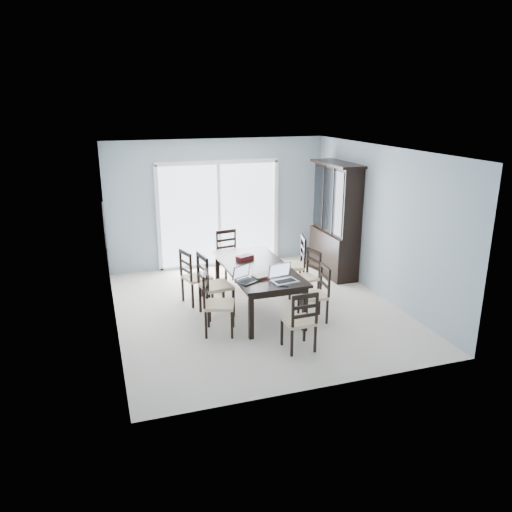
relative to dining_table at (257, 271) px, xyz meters
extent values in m
plane|color=beige|center=(0.00, 0.00, -0.67)|extent=(5.00, 5.00, 0.00)
plane|color=white|center=(0.00, 0.00, 1.93)|extent=(5.00, 5.00, 0.00)
cube|color=#8E9EAA|center=(0.00, 2.50, 0.63)|extent=(4.50, 0.02, 2.60)
cube|color=#8E9EAA|center=(-2.25, 0.00, 0.63)|extent=(0.02, 5.00, 2.60)
cube|color=#8E9EAA|center=(2.25, 0.00, 0.63)|extent=(0.02, 5.00, 2.60)
cube|color=gray|center=(0.00, 3.50, -0.72)|extent=(4.50, 2.00, 0.10)
cube|color=#99999E|center=(0.00, 4.50, -0.12)|extent=(4.50, 0.06, 1.10)
cube|color=black|center=(0.00, 0.00, 0.06)|extent=(1.00, 2.20, 0.04)
cube|color=black|center=(0.00, 0.00, 0.00)|extent=(0.88, 2.08, 0.10)
cube|color=black|center=(-0.42, -1.00, -0.33)|extent=(0.07, 0.07, 0.69)
cube|color=black|center=(0.42, -1.00, -0.33)|extent=(0.07, 0.07, 0.69)
cube|color=black|center=(-0.42, 1.00, -0.33)|extent=(0.07, 0.07, 0.69)
cube|color=black|center=(0.42, 1.00, -0.33)|extent=(0.07, 0.07, 0.69)
cube|color=black|center=(2.01, 1.25, -0.25)|extent=(0.45, 1.30, 0.85)
cube|color=black|center=(2.04, 1.25, 0.83)|extent=(0.38, 1.30, 1.30)
cube|color=black|center=(2.01, 1.25, 1.50)|extent=(0.50, 1.38, 0.05)
cube|color=black|center=(1.84, 0.83, 0.83)|extent=(0.02, 0.36, 1.18)
cube|color=black|center=(1.84, 1.25, 0.83)|extent=(0.02, 0.36, 1.18)
cube|color=black|center=(1.84, 1.67, 0.83)|extent=(0.02, 0.36, 1.18)
cube|color=silver|center=(0.00, 2.48, 0.38)|extent=(2.40, 0.02, 2.10)
cube|color=white|center=(0.00, 2.46, 1.47)|extent=(2.52, 0.05, 0.08)
cube|color=white|center=(0.00, 2.46, 0.38)|extent=(0.06, 0.05, 2.10)
cube|color=white|center=(0.00, 2.46, -0.65)|extent=(2.52, 0.05, 0.05)
cube|color=black|center=(-0.92, -0.44, -0.46)|extent=(0.04, 0.04, 0.42)
cube|color=black|center=(-1.04, -0.79, -0.46)|extent=(0.04, 0.04, 0.42)
cube|color=black|center=(-0.56, -0.55, -0.46)|extent=(0.04, 0.04, 0.42)
cube|color=black|center=(-0.68, -0.91, -0.46)|extent=(0.04, 0.04, 0.42)
cube|color=#CFAF8A|center=(-0.80, -0.67, -0.22)|extent=(0.52, 0.52, 0.05)
cube|color=black|center=(-0.92, 0.16, -0.44)|extent=(0.04, 0.04, 0.46)
cube|color=black|center=(-0.86, -0.24, -0.44)|extent=(0.04, 0.04, 0.46)
cube|color=black|center=(-0.51, 0.22, -0.44)|extent=(0.04, 0.04, 0.46)
cube|color=black|center=(-0.46, -0.18, -0.44)|extent=(0.04, 0.04, 0.46)
cube|color=#CFAF8A|center=(-0.69, -0.01, -0.18)|extent=(0.51, 0.51, 0.05)
cube|color=black|center=(-1.10, 0.73, -0.46)|extent=(0.04, 0.04, 0.42)
cube|color=black|center=(-1.00, 0.37, -0.46)|extent=(0.04, 0.04, 0.42)
cube|color=black|center=(-0.74, 0.83, -0.46)|extent=(0.04, 0.04, 0.42)
cube|color=black|center=(-0.64, 0.47, -0.46)|extent=(0.04, 0.04, 0.42)
cube|color=#CFAF8A|center=(-0.87, 0.60, -0.23)|extent=(0.51, 0.51, 0.05)
cube|color=black|center=(0.85, -0.88, -0.48)|extent=(0.03, 0.03, 0.39)
cube|color=black|center=(0.88, -0.54, -0.48)|extent=(0.03, 0.03, 0.39)
cube|color=black|center=(0.50, -0.85, -0.48)|extent=(0.03, 0.03, 0.39)
cube|color=black|center=(0.53, -0.51, -0.48)|extent=(0.03, 0.03, 0.39)
cube|color=#CFAF8A|center=(0.69, -0.69, -0.26)|extent=(0.42, 0.42, 0.05)
cube|color=black|center=(1.09, -0.05, -0.48)|extent=(0.04, 0.04, 0.39)
cube|color=black|center=(1.01, 0.29, -0.48)|extent=(0.04, 0.04, 0.39)
cube|color=black|center=(0.75, -0.13, -0.48)|extent=(0.04, 0.04, 0.39)
cube|color=black|center=(0.67, 0.21, -0.48)|extent=(0.04, 0.04, 0.39)
cube|color=#CFAF8A|center=(0.88, 0.08, -0.26)|extent=(0.46, 0.46, 0.05)
cube|color=black|center=(0.98, 0.35, -0.45)|extent=(0.04, 0.04, 0.45)
cube|color=black|center=(1.08, 0.74, -0.45)|extent=(0.04, 0.04, 0.45)
cube|color=black|center=(0.59, 0.45, -0.45)|extent=(0.04, 0.04, 0.45)
cube|color=black|center=(0.70, 0.84, -0.45)|extent=(0.04, 0.04, 0.45)
cube|color=#CFAF8A|center=(0.84, 0.60, -0.19)|extent=(0.54, 0.54, 0.05)
cube|color=black|center=(-0.06, -1.67, -0.48)|extent=(0.03, 0.03, 0.39)
cube|color=black|center=(0.29, -1.66, -0.48)|extent=(0.03, 0.03, 0.39)
cube|color=black|center=(-0.07, -1.32, -0.48)|extent=(0.03, 0.03, 0.39)
cube|color=black|center=(0.28, -1.32, -0.48)|extent=(0.03, 0.03, 0.39)
cube|color=#CFAF8A|center=(0.11, -1.49, -0.26)|extent=(0.39, 0.39, 0.05)
cube|color=black|center=(0.11, 1.65, -0.46)|extent=(0.04, 0.04, 0.43)
cube|color=black|center=(-0.27, 1.59, -0.46)|extent=(0.04, 0.04, 0.43)
cube|color=black|center=(0.17, 1.28, -0.46)|extent=(0.04, 0.04, 0.43)
cube|color=black|center=(-0.21, 1.22, -0.46)|extent=(0.04, 0.04, 0.43)
cube|color=#CFAF8A|center=(-0.05, 1.44, -0.22)|extent=(0.48, 0.48, 0.05)
cube|color=black|center=(-0.35, -0.64, 0.09)|extent=(0.41, 0.37, 0.02)
cube|color=silver|center=(-0.35, -0.64, 0.20)|extent=(0.28, 0.18, 0.18)
cube|color=silver|center=(0.16, -0.83, 0.09)|extent=(0.41, 0.31, 0.02)
cube|color=silver|center=(0.16, -0.83, 0.22)|extent=(0.33, 0.09, 0.20)
cube|color=maroon|center=(-0.12, -0.53, 0.09)|extent=(0.25, 0.20, 0.03)
cube|color=gold|center=(-0.11, -0.53, 0.11)|extent=(0.29, 0.25, 0.01)
cube|color=black|center=(0.09, -1.00, 0.08)|extent=(0.13, 0.10, 0.01)
cube|color=#450D0F|center=(-0.09, 0.39, 0.11)|extent=(0.32, 0.24, 0.07)
cube|color=brown|center=(-0.21, 3.57, -0.19)|extent=(2.24, 2.07, 0.96)
cube|color=#949494|center=(-0.21, 3.57, 0.32)|extent=(2.30, 2.14, 0.06)
camera|label=1|loc=(-2.40, -7.26, 2.64)|focal=35.00mm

